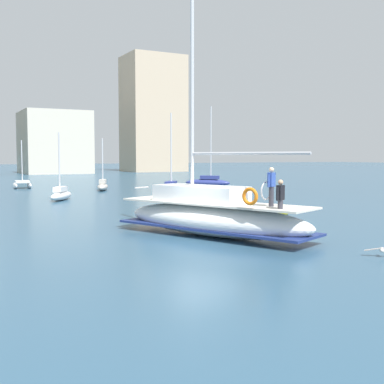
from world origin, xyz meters
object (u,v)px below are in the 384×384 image
(moored_cutter_right, at_px, (103,186))
(main_sailboat, at_px, (212,215))
(mooring_buoy, at_px, (283,210))
(moored_sloop_far, at_px, (208,181))
(moored_catamaran, at_px, (22,184))
(seagull, at_px, (382,250))
(moored_cutter_left, at_px, (170,189))
(moored_sloop_near, at_px, (61,194))

(moored_cutter_right, bearing_deg, main_sailboat, -98.79)
(mooring_buoy, bearing_deg, moored_sloop_far, 69.80)
(moored_catamaran, relative_size, seagull, 5.27)
(moored_cutter_right, relative_size, seagull, 5.40)
(main_sailboat, height_order, mooring_buoy, main_sailboat)
(moored_cutter_left, bearing_deg, moored_sloop_near, -172.98)
(moored_catamaran, height_order, moored_cutter_left, moored_cutter_left)
(seagull, height_order, mooring_buoy, mooring_buoy)
(seagull, bearing_deg, moored_sloop_far, 69.03)
(seagull, relative_size, mooring_buoy, 1.00)
(moored_cutter_right, distance_m, mooring_buoy, 25.33)
(moored_catamaran, bearing_deg, moored_cutter_left, -55.53)
(seagull, distance_m, mooring_buoy, 12.66)
(moored_cutter_right, height_order, mooring_buoy, moored_cutter_right)
(moored_sloop_near, distance_m, seagull, 27.86)
(moored_sloop_far, xyz_separation_m, moored_cutter_right, (-12.54, -0.41, -0.13))
(moored_sloop_near, distance_m, moored_cutter_right, 11.32)
(main_sailboat, height_order, moored_sloop_far, main_sailboat)
(main_sailboat, xyz_separation_m, moored_cutter_right, (4.66, 30.11, -0.44))
(main_sailboat, height_order, moored_catamaran, main_sailboat)
(moored_catamaran, xyz_separation_m, moored_cutter_right, (6.70, -7.17, -0.01))
(moored_sloop_far, relative_size, moored_catamaran, 1.76)
(moored_sloop_near, height_order, moored_catamaran, moored_sloop_near)
(moored_sloop_near, distance_m, moored_catamaran, 16.52)
(mooring_buoy, bearing_deg, moored_sloop_near, 121.10)
(moored_sloop_far, distance_m, moored_catamaran, 20.39)
(moored_sloop_near, bearing_deg, moored_catamaran, 91.08)
(moored_sloop_near, xyz_separation_m, moored_cutter_left, (10.17, 1.25, 0.08))
(moored_sloop_far, relative_size, moored_cutter_right, 1.72)
(moored_catamaran, height_order, seagull, moored_catamaran)
(moored_catamaran, relative_size, moored_cutter_left, 0.70)
(main_sailboat, distance_m, moored_cutter_left, 23.57)
(seagull, bearing_deg, mooring_buoy, 67.37)
(moored_sloop_near, relative_size, moored_sloop_far, 0.59)
(moored_cutter_left, xyz_separation_m, seagull, (-5.51, -28.72, -0.30))
(main_sailboat, relative_size, moored_cutter_left, 1.61)
(main_sailboat, xyz_separation_m, mooring_buoy, (7.79, 4.97, -0.67))
(main_sailboat, relative_size, moored_cutter_right, 2.25)
(main_sailboat, bearing_deg, moored_sloop_near, 94.77)
(moored_cutter_right, xyz_separation_m, seagull, (-1.73, -36.82, -0.22))
(moored_cutter_right, bearing_deg, mooring_buoy, -82.88)
(moored_cutter_left, distance_m, moored_cutter_right, 8.94)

